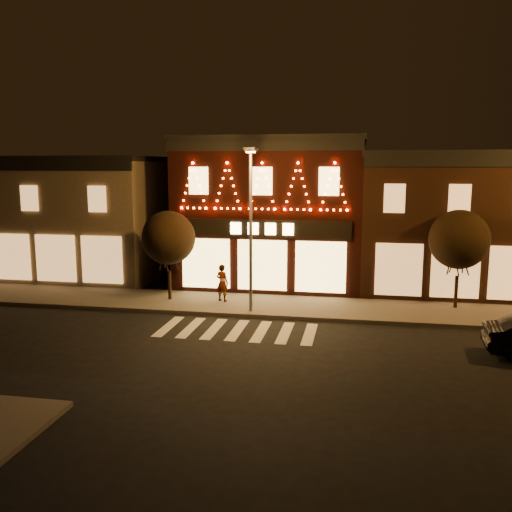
# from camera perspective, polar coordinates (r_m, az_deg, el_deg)

# --- Properties ---
(ground) EXTENTS (120.00, 120.00, 0.00)m
(ground) POSITION_cam_1_polar(r_m,az_deg,el_deg) (19.36, -4.56, -11.09)
(ground) COLOR black
(ground) RESTS_ON ground
(sidewalk_far) EXTENTS (44.00, 4.00, 0.15)m
(sidewalk_far) POSITION_cam_1_polar(r_m,az_deg,el_deg) (26.51, 4.19, -5.28)
(sidewalk_far) COLOR #47423D
(sidewalk_far) RESTS_ON ground
(building_left) EXTENTS (12.20, 8.28, 7.30)m
(building_left) POSITION_cam_1_polar(r_m,az_deg,el_deg) (36.31, -18.87, 3.95)
(building_left) COLOR brown
(building_left) RESTS_ON ground
(building_pulp) EXTENTS (10.20, 8.34, 8.30)m
(building_pulp) POSITION_cam_1_polar(r_m,az_deg,el_deg) (31.95, 1.91, 4.68)
(building_pulp) COLOR black
(building_pulp) RESTS_ON ground
(building_right_a) EXTENTS (9.20, 8.28, 7.50)m
(building_right_a) POSITION_cam_1_polar(r_m,az_deg,el_deg) (31.98, 19.02, 3.46)
(building_right_a) COLOR #361D12
(building_right_a) RESTS_ON ground
(streetlamp_mid) EXTENTS (0.63, 1.70, 7.41)m
(streetlamp_mid) POSITION_cam_1_polar(r_m,az_deg,el_deg) (24.45, -0.56, 4.04)
(streetlamp_mid) COLOR #59595E
(streetlamp_mid) RESTS_ON sidewalk_far
(tree_left) EXTENTS (2.65, 2.65, 4.43)m
(tree_left) POSITION_cam_1_polar(r_m,az_deg,el_deg) (27.41, -9.07, 1.87)
(tree_left) COLOR black
(tree_left) RESTS_ON sidewalk_far
(tree_right) EXTENTS (2.76, 2.76, 4.62)m
(tree_right) POSITION_cam_1_polar(r_m,az_deg,el_deg) (27.12, 20.33, 1.62)
(tree_right) COLOR black
(tree_right) RESTS_ON sidewalk_far
(pedestrian) EXTENTS (0.79, 0.66, 1.84)m
(pedestrian) POSITION_cam_1_polar(r_m,az_deg,el_deg) (27.10, -3.52, -2.79)
(pedestrian) COLOR gray
(pedestrian) RESTS_ON sidewalk_far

